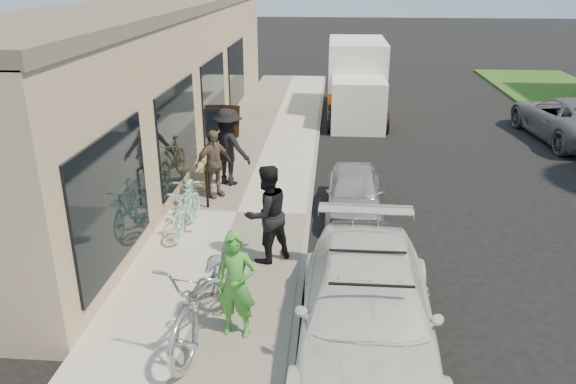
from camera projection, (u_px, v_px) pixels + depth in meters
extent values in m
plane|color=black|center=(326.00, 295.00, 9.36)|extent=(120.00, 120.00, 0.00)
cube|color=beige|center=(237.00, 215.00, 12.26)|extent=(3.00, 34.00, 0.15)
cube|color=gray|center=(308.00, 217.00, 12.15)|extent=(0.12, 34.00, 0.13)
cube|color=tan|center=(154.00, 82.00, 16.43)|extent=(3.50, 20.00, 4.00)
cube|color=#695F4F|center=(147.00, 7.00, 15.66)|extent=(3.60, 20.00, 0.25)
cube|color=black|center=(113.00, 200.00, 9.03)|extent=(0.06, 3.00, 2.20)
cube|color=black|center=(178.00, 133.00, 12.74)|extent=(0.06, 3.00, 2.20)
cube|color=black|center=(214.00, 97.00, 16.44)|extent=(0.06, 3.00, 2.20)
cube|color=black|center=(236.00, 73.00, 20.15)|extent=(0.06, 3.00, 2.20)
cylinder|color=black|center=(207.00, 190.00, 12.30)|extent=(0.06, 0.06, 0.83)
cylinder|color=black|center=(209.00, 181.00, 12.82)|extent=(0.06, 0.06, 0.83)
cylinder|color=black|center=(207.00, 168.00, 12.41)|extent=(0.14, 0.55, 0.06)
cube|color=black|center=(227.00, 123.00, 17.35)|extent=(0.61, 0.33, 0.96)
cube|color=black|center=(231.00, 121.00, 17.67)|extent=(0.61, 0.33, 0.96)
cube|color=black|center=(226.00, 122.00, 17.30)|extent=(0.49, 0.23, 0.69)
imported|color=white|center=(367.00, 311.00, 7.73)|extent=(2.04, 4.74, 1.36)
cylinder|color=black|center=(371.00, 286.00, 7.00)|extent=(1.08, 0.04, 0.04)
cylinder|color=black|center=(368.00, 252.00, 7.84)|extent=(1.08, 0.04, 0.04)
imported|color=#A8A9AE|center=(354.00, 193.00, 12.29)|extent=(1.27, 3.03, 1.02)
cube|color=white|center=(358.00, 105.00, 18.77)|extent=(1.79, 1.79, 1.69)
cube|color=black|center=(359.00, 95.00, 18.64)|extent=(1.65, 0.06, 0.80)
cube|color=white|center=(356.00, 75.00, 21.05)|extent=(2.06, 3.74, 2.58)
cube|color=orange|center=(355.00, 91.00, 21.26)|extent=(2.08, 3.76, 0.49)
cylinder|color=black|center=(331.00, 122.00, 18.60)|extent=(0.22, 0.71, 0.71)
cylinder|color=black|center=(385.00, 123.00, 18.47)|extent=(0.22, 0.71, 0.71)
cylinder|color=black|center=(331.00, 115.00, 19.51)|extent=(0.22, 0.71, 0.71)
cylinder|color=black|center=(383.00, 116.00, 19.38)|extent=(0.22, 0.71, 0.71)
cylinder|color=black|center=(332.00, 95.00, 22.64)|extent=(0.22, 0.71, 0.71)
cylinder|color=black|center=(376.00, 96.00, 22.52)|extent=(0.22, 0.71, 0.71)
imported|color=#5D5F62|center=(569.00, 118.00, 17.75)|extent=(2.74, 5.12, 1.37)
imported|color=#B4B5B7|center=(208.00, 292.00, 7.89)|extent=(1.29, 2.69, 1.36)
imported|color=green|center=(236.00, 284.00, 7.85)|extent=(0.63, 0.46, 1.61)
imported|color=black|center=(267.00, 214.00, 9.89)|extent=(1.11, 1.08, 1.80)
imported|color=#94DECE|center=(186.00, 209.00, 11.12)|extent=(0.60, 1.69, 1.00)
imported|color=#94DECE|center=(189.00, 193.00, 12.13)|extent=(0.80, 1.65, 0.83)
imported|color=yellow|center=(209.00, 161.00, 13.78)|extent=(0.65, 1.83, 1.08)
imported|color=black|center=(229.00, 147.00, 13.50)|extent=(1.40, 1.19, 1.87)
imported|color=brown|center=(213.00, 164.00, 12.79)|extent=(0.93, 0.92, 1.58)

